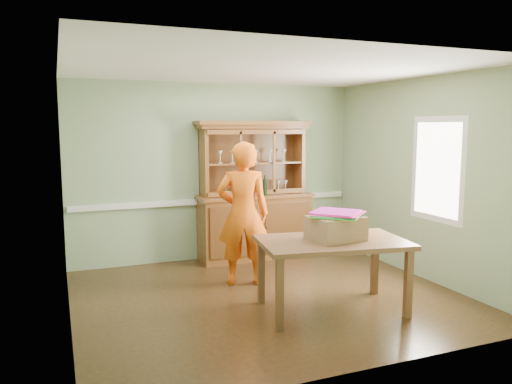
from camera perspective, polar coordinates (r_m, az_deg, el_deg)
name	(u,v)px	position (r m, az deg, el deg)	size (l,w,h in m)	color
floor	(268,296)	(6.19, 1.38, -11.83)	(4.50, 4.50, 0.00)	#422D15
ceiling	(269,69)	(5.87, 1.47, 13.88)	(4.50, 4.50, 0.00)	white
wall_back	(217,172)	(7.75, -4.44, 2.32)	(4.50, 4.50, 0.00)	gray
wall_left	(64,196)	(5.41, -21.05, -0.42)	(4.00, 4.00, 0.00)	gray
wall_right	(422,179)	(7.07, 18.42, 1.46)	(4.00, 4.00, 0.00)	gray
wall_front	(366,213)	(4.14, 12.44, -2.39)	(4.50, 4.50, 0.00)	gray
chair_rail	(218,201)	(7.78, -4.35, -1.00)	(4.41, 0.05, 0.08)	white
framed_map	(65,174)	(5.68, -20.99, 1.98)	(0.03, 0.60, 0.46)	#371F16
window_panel	(437,169)	(6.82, 19.96, 2.45)	(0.03, 0.96, 1.36)	white
china_hutch	(254,210)	(7.77, -0.20, -2.11)	(1.81, 0.60, 2.13)	brown
dining_table	(332,248)	(5.62, 8.72, -6.38)	(1.73, 1.20, 0.80)	brown
cardboard_box	(336,228)	(5.60, 9.08, -4.08)	(0.56, 0.45, 0.26)	#926C4B
kite_stack	(337,214)	(5.57, 9.22, -2.50)	(0.67, 0.67, 0.05)	yellow
person	(243,214)	(6.44, -1.49, -2.50)	(0.68, 0.44, 1.86)	#FC620F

